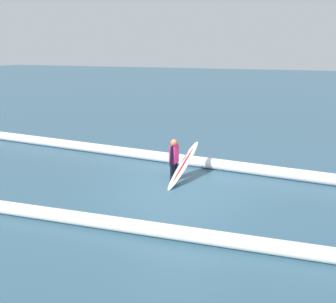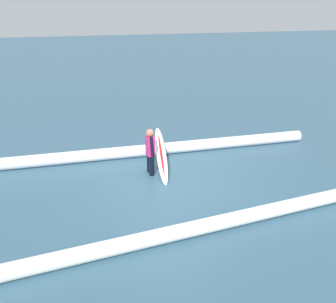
% 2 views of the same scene
% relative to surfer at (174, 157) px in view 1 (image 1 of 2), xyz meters
% --- Properties ---
extents(ground_plane, '(122.91, 122.91, 0.00)m').
position_rel_surfer_xyz_m(ground_plane, '(-0.33, 0.83, -0.73)').
color(ground_plane, '#34586E').
extents(surfer, '(0.22, 0.60, 1.31)m').
position_rel_surfer_xyz_m(surfer, '(0.00, 0.00, 0.00)').
color(surfer, black).
rests_on(surfer, ground_plane).
extents(surfboard, '(0.66, 1.86, 1.09)m').
position_rel_surfer_xyz_m(surfboard, '(-0.32, 0.02, -0.20)').
color(surfboard, white).
rests_on(surfboard, ground_plane).
extents(wave_crest_foreground, '(15.14, 1.48, 0.37)m').
position_rel_surfer_xyz_m(wave_crest_foreground, '(1.72, -1.58, -0.54)').
color(wave_crest_foreground, white).
rests_on(wave_crest_foreground, ground_plane).
extents(wave_crest_midground, '(16.93, 1.25, 0.33)m').
position_rel_surfer_xyz_m(wave_crest_midground, '(-0.14, 3.46, -0.56)').
color(wave_crest_midground, white).
rests_on(wave_crest_midground, ground_plane).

